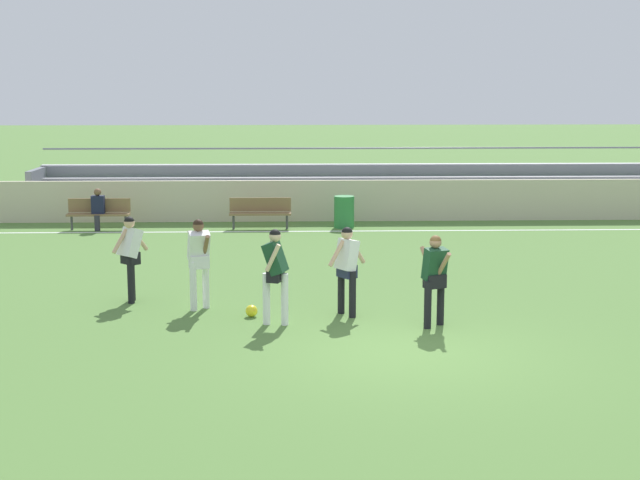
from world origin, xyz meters
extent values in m
plane|color=#517A38|center=(0.00, 0.00, 0.00)|extent=(160.00, 160.00, 0.00)
cube|color=white|center=(0.00, 11.96, 0.00)|extent=(44.00, 0.12, 0.01)
cube|color=beige|center=(0.00, 13.95, 0.63)|extent=(48.00, 0.16, 1.27)
cube|color=#B2B2B7|center=(2.51, 14.79, 0.37)|extent=(25.15, 0.36, 0.08)
cube|color=slate|center=(2.51, 14.59, 0.19)|extent=(25.15, 0.04, 0.37)
cube|color=#B2B2B7|center=(2.51, 15.39, 0.75)|extent=(25.15, 0.36, 0.08)
cube|color=slate|center=(2.51, 15.19, 0.56)|extent=(25.15, 0.04, 0.37)
cube|color=#B2B2B7|center=(2.51, 16.00, 1.12)|extent=(25.15, 0.36, 0.08)
cube|color=slate|center=(2.51, 15.80, 0.93)|extent=(25.15, 0.04, 0.37)
cube|color=#B2B2B7|center=(2.51, 16.60, 1.49)|extent=(25.15, 0.36, 0.08)
cube|color=slate|center=(2.51, 16.40, 1.31)|extent=(25.15, 0.04, 0.37)
cube|color=slate|center=(-9.96, 15.70, 0.75)|extent=(0.20, 2.18, 1.49)
cylinder|color=slate|center=(2.51, 16.85, 2.04)|extent=(25.15, 0.06, 0.06)
cube|color=olive|center=(-2.70, 12.44, 0.45)|extent=(1.80, 0.40, 0.06)
cube|color=olive|center=(-2.70, 12.62, 0.70)|extent=(1.80, 0.05, 0.40)
cylinder|color=#47474C|center=(-3.48, 12.44, 0.23)|extent=(0.07, 0.07, 0.45)
cylinder|color=#47474C|center=(-1.92, 12.44, 0.23)|extent=(0.07, 0.07, 0.45)
cube|color=olive|center=(-7.39, 12.44, 0.45)|extent=(1.80, 0.40, 0.06)
cube|color=olive|center=(-7.39, 12.62, 0.70)|extent=(1.80, 0.05, 0.40)
cylinder|color=#47474C|center=(-8.17, 12.44, 0.23)|extent=(0.07, 0.07, 0.45)
cylinder|color=#47474C|center=(-6.61, 12.44, 0.23)|extent=(0.07, 0.07, 0.45)
cylinder|color=#2D7F3D|center=(-0.23, 12.62, 0.47)|extent=(0.59, 0.59, 0.94)
cylinder|color=#2D2D38|center=(-7.39, 12.22, 0.23)|extent=(0.16, 0.16, 0.45)
cube|color=#191E38|center=(-7.39, 12.44, 0.74)|extent=(0.36, 0.24, 0.52)
sphere|color=brown|center=(-7.39, 12.44, 1.10)|extent=(0.21, 0.21, 0.21)
cylinder|color=white|center=(-3.44, 2.92, 0.47)|extent=(0.13, 0.13, 0.93)
cylinder|color=white|center=(-3.65, 2.72, 0.47)|extent=(0.13, 0.13, 0.93)
cube|color=white|center=(-3.54, 2.82, 0.91)|extent=(0.41, 0.32, 0.24)
cube|color=white|center=(-3.54, 2.82, 1.21)|extent=(0.48, 0.49, 0.60)
cylinder|color=brown|center=(-3.40, 2.68, 1.25)|extent=(0.19, 0.40, 0.44)
cylinder|color=brown|center=(-3.69, 2.96, 1.25)|extent=(0.19, 0.40, 0.44)
sphere|color=brown|center=(-3.54, 2.82, 1.60)|extent=(0.21, 0.21, 0.21)
sphere|color=black|center=(-3.54, 2.82, 1.62)|extent=(0.20, 0.20, 0.20)
cylinder|color=white|center=(-2.26, 1.69, 0.46)|extent=(0.13, 0.13, 0.92)
cylinder|color=white|center=(-1.94, 1.63, 0.46)|extent=(0.13, 0.13, 0.92)
cube|color=black|center=(-2.10, 1.66, 0.90)|extent=(0.32, 0.41, 0.24)
cube|color=#194228|center=(-2.10, 1.66, 1.20)|extent=(0.49, 0.48, 0.60)
cylinder|color=beige|center=(-2.06, 1.86, 1.24)|extent=(0.30, 0.16, 0.50)
cylinder|color=beige|center=(-2.14, 1.46, 1.24)|extent=(0.30, 0.16, 0.50)
sphere|color=beige|center=(-2.10, 1.66, 1.59)|extent=(0.21, 0.21, 0.21)
sphere|color=black|center=(-2.10, 1.66, 1.61)|extent=(0.20, 0.20, 0.20)
cylinder|color=black|center=(-0.71, 2.12, 0.43)|extent=(0.13, 0.13, 0.86)
cylinder|color=black|center=(-0.90, 2.43, 0.43)|extent=(0.13, 0.13, 0.86)
cube|color=#232847|center=(-0.80, 2.28, 0.84)|extent=(0.38, 0.42, 0.24)
cube|color=white|center=(-0.80, 2.28, 1.14)|extent=(0.47, 0.49, 0.59)
cylinder|color=#D6A884|center=(-1.00, 2.19, 1.17)|extent=(0.34, 0.26, 0.47)
cylinder|color=#D6A884|center=(-0.61, 2.36, 1.17)|extent=(0.34, 0.26, 0.47)
sphere|color=#D6A884|center=(-0.80, 2.28, 1.52)|extent=(0.21, 0.21, 0.21)
sphere|color=black|center=(-0.80, 2.28, 1.54)|extent=(0.20, 0.20, 0.20)
cylinder|color=black|center=(0.81, 1.56, 0.42)|extent=(0.13, 0.13, 0.84)
cylinder|color=black|center=(0.54, 1.32, 0.42)|extent=(0.13, 0.13, 0.84)
cube|color=black|center=(0.68, 1.44, 0.82)|extent=(0.42, 0.34, 0.24)
cube|color=#194228|center=(0.68, 1.44, 1.12)|extent=(0.47, 0.44, 0.59)
cylinder|color=#A87A5B|center=(0.80, 1.26, 1.15)|extent=(0.22, 0.38, 0.45)
cylinder|color=#A87A5B|center=(0.55, 1.61, 1.15)|extent=(0.22, 0.38, 0.45)
sphere|color=#A87A5B|center=(0.68, 1.44, 1.50)|extent=(0.21, 0.21, 0.21)
sphere|color=brown|center=(0.68, 1.44, 1.52)|extent=(0.20, 0.20, 0.20)
cylinder|color=black|center=(-4.92, 3.34, 0.45)|extent=(0.13, 0.13, 0.90)
cylinder|color=black|center=(-4.94, 3.59, 0.45)|extent=(0.13, 0.13, 0.90)
cube|color=black|center=(-4.93, 3.47, 0.88)|extent=(0.41, 0.41, 0.24)
cube|color=white|center=(-4.93, 3.47, 1.18)|extent=(0.55, 0.55, 0.60)
cylinder|color=#D6A884|center=(-5.11, 3.39, 1.21)|extent=(0.31, 0.32, 0.46)
cylinder|color=#D6A884|center=(-4.76, 3.54, 1.21)|extent=(0.31, 0.32, 0.46)
sphere|color=#D6A884|center=(-4.93, 3.47, 1.56)|extent=(0.21, 0.21, 0.21)
sphere|color=black|center=(-4.93, 3.47, 1.58)|extent=(0.20, 0.20, 0.20)
sphere|color=yellow|center=(-2.55, 2.22, 0.11)|extent=(0.22, 0.22, 0.22)
camera|label=1|loc=(-1.85, -14.05, 4.21)|focal=51.41mm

